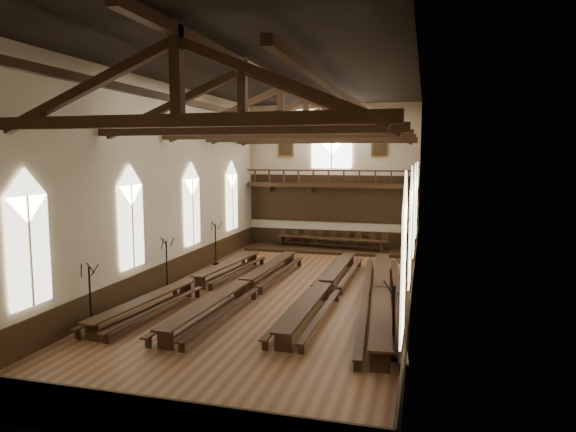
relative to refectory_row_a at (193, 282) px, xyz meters
name	(u,v)px	position (x,y,z in m)	size (l,w,h in m)	color
ground	(281,294)	(4.08, 0.84, -0.53)	(26.00, 26.00, 0.00)	brown
room_walls	(281,156)	(4.08, 0.84, 5.93)	(26.00, 26.00, 26.00)	beige
wainscot_band	(281,282)	(4.08, 0.84, 0.07)	(12.00, 26.00, 1.20)	black
side_windows	(281,215)	(4.08, 0.84, 3.21)	(11.85, 19.80, 4.50)	white
end_window	(332,144)	(4.08, 13.73, 6.69)	(2.80, 0.12, 3.80)	white
minstrels_gallery	(330,192)	(4.08, 13.50, 3.38)	(11.80, 1.24, 3.70)	#322210
portraits	(332,146)	(4.08, 13.73, 6.57)	(7.75, 0.09, 1.45)	brown
roof_trusses	(281,117)	(4.08, 0.84, 7.69)	(11.70, 25.70, 2.80)	#322210
refectory_row_a	(193,282)	(0.00, 0.00, 0.00)	(2.10, 14.29, 0.73)	#322210
refectory_row_b	(244,284)	(2.52, 0.10, 0.03)	(1.85, 14.61, 0.77)	#322210
refectory_row_c	(325,286)	(6.16, 0.88, 0.01)	(1.60, 14.38, 0.75)	#322210
refectory_row_d	(381,292)	(8.74, 0.30, 0.06)	(2.23, 15.05, 0.81)	#322210
dais	(330,250)	(4.33, 12.24, -0.44)	(11.40, 2.80, 0.19)	black
high_table	(330,239)	(4.33, 12.24, 0.26)	(7.70, 1.75, 0.72)	#322210
high_chairs	(332,238)	(4.33, 12.99, 0.22)	(7.71, 0.52, 1.04)	#322210
candelabrum_left_near	(91,309)	(-1.47, -5.69, 0.24)	(0.71, 0.77, 2.52)	black
candelabrum_left_mid	(167,274)	(-1.47, 0.18, 0.25)	(0.77, 0.73, 2.56)	black
candelabrum_left_far	(216,252)	(-1.47, 6.14, 0.26)	(0.74, 0.78, 2.58)	black
candelabrum_right_near	(393,336)	(9.63, -5.70, 0.25)	(0.78, 0.73, 2.56)	black
candelabrum_right_mid	(401,295)	(9.63, -0.53, 0.21)	(0.74, 0.70, 2.44)	black
candelabrum_right_far	(407,264)	(9.63, 5.87, 0.18)	(0.68, 0.70, 2.33)	black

